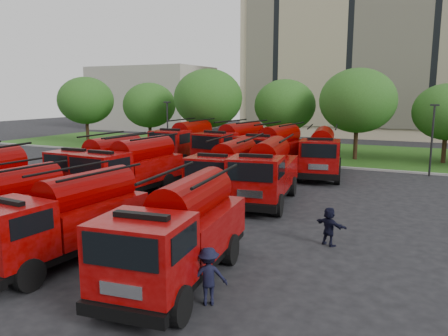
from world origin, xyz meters
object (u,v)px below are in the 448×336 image
object	(u,v)px
fire_truck_4	(103,164)
fire_truck_6	(228,170)
fire_truck_5	(132,168)
firefighter_5	(328,245)
firefighter_2	(167,322)
fire_truck_2	(66,218)
fire_truck_3	(179,232)
fire_truck_11	(321,153)
fire_truck_9	(234,146)
fire_truck_10	(273,150)
fire_truck_8	(186,142)
fire_truck_7	(266,172)
firefighter_4	(13,212)
firefighter_3	(209,304)
firefighter_0	(186,297)

from	to	relation	value
fire_truck_4	fire_truck_6	world-z (taller)	fire_truck_4
fire_truck_5	firefighter_5	xyz separation A→B (m)	(12.04, -3.52, -1.66)
fire_truck_4	firefighter_2	bearing A→B (deg)	-45.19
fire_truck_5	fire_truck_2	bearing A→B (deg)	-63.69
fire_truck_3	fire_truck_11	distance (m)	19.46
fire_truck_11	firefighter_2	size ratio (longest dim) A/B	4.72
fire_truck_9	fire_truck_10	distance (m)	3.45
fire_truck_8	firefighter_5	xyz separation A→B (m)	(15.27, -15.24, -1.77)
fire_truck_2	fire_truck_11	size ratio (longest dim) A/B	0.88
fire_truck_11	fire_truck_7	bearing A→B (deg)	-106.59
fire_truck_4	fire_truck_7	bearing A→B (deg)	7.72
fire_truck_5	fire_truck_6	size ratio (longest dim) A/B	1.01
fire_truck_5	fire_truck_10	world-z (taller)	fire_truck_10
fire_truck_2	firefighter_4	distance (m)	8.17
firefighter_5	firefighter_3	bearing A→B (deg)	99.08
fire_truck_3	firefighter_5	bearing A→B (deg)	48.92
firefighter_0	firefighter_3	size ratio (longest dim) A/B	1.10
firefighter_2	firefighter_0	bearing A→B (deg)	-0.82
fire_truck_5	fire_truck_7	world-z (taller)	fire_truck_7
fire_truck_4	firefighter_3	xyz separation A→B (m)	(12.45, -10.21, -1.63)
fire_truck_3	firefighter_2	distance (m)	3.06
fire_truck_10	fire_truck_11	bearing A→B (deg)	11.85
fire_truck_10	fire_truck_11	size ratio (longest dim) A/B	1.03
fire_truck_3	fire_truck_6	size ratio (longest dim) A/B	1.00
fire_truck_6	firefighter_0	xyz separation A→B (m)	(3.95, -11.54, -1.62)
firefighter_4	firefighter_3	bearing A→B (deg)	-169.69
fire_truck_8	firefighter_3	distance (m)	25.35
fire_truck_5	firefighter_0	bearing A→B (deg)	-43.73
firefighter_2	firefighter_3	size ratio (longest dim) A/B	0.99
fire_truck_3	firefighter_0	bearing A→B (deg)	-57.68
fire_truck_2	fire_truck_4	size ratio (longest dim) A/B	0.94
firefighter_3	firefighter_5	world-z (taller)	firefighter_3
fire_truck_2	firefighter_0	world-z (taller)	fire_truck_2
fire_truck_7	fire_truck_10	size ratio (longest dim) A/B	0.96
fire_truck_3	fire_truck_10	world-z (taller)	fire_truck_10
fire_truck_2	fire_truck_7	world-z (taller)	fire_truck_7
fire_truck_9	firefighter_4	bearing A→B (deg)	-99.20
firefighter_2	fire_truck_4	bearing A→B (deg)	34.55
firefighter_2	fire_truck_11	bearing A→B (deg)	-8.66
firefighter_5	firefighter_2	bearing A→B (deg)	98.48
fire_truck_11	firefighter_3	size ratio (longest dim) A/B	4.65
fire_truck_5	fire_truck_11	distance (m)	13.63
fire_truck_4	fire_truck_6	size ratio (longest dim) A/B	0.99
fire_truck_5	firefighter_2	bearing A→B (deg)	-46.91
fire_truck_3	firefighter_0	xyz separation A→B (m)	(0.76, -0.93, -1.60)
fire_truck_9	fire_truck_3	bearing A→B (deg)	-63.02
firefighter_2	firefighter_4	distance (m)	14.06
fire_truck_9	firefighter_5	world-z (taller)	fire_truck_9
fire_truck_8	firefighter_4	size ratio (longest dim) A/B	4.90
fire_truck_8	fire_truck_10	xyz separation A→B (m)	(8.23, -1.45, -0.00)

